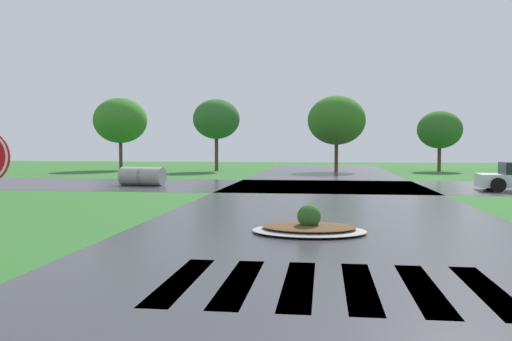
{
  "coord_description": "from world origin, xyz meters",
  "views": [
    {
      "loc": [
        -0.08,
        -3.78,
        2.08
      ],
      "look_at": [
        -1.9,
        10.37,
        1.39
      ],
      "focal_mm": 37.35,
      "sensor_mm": 36.0,
      "label": 1
    }
  ],
  "objects": [
    {
      "name": "median_island",
      "position": [
        -0.43,
        8.73,
        0.14
      ],
      "size": [
        2.7,
        1.98,
        0.68
      ],
      "color": "#9E9B93",
      "rests_on": "ground"
    },
    {
      "name": "drainage_pipe_stack",
      "position": [
        -9.28,
        22.35,
        0.47
      ],
      "size": [
        2.4,
        1.3,
        0.94
      ],
      "color": "#9E9B93",
      "rests_on": "ground"
    },
    {
      "name": "crosswalk_stripes",
      "position": [
        0.0,
        4.09,
        0.0
      ],
      "size": [
        4.95,
        2.91,
        0.01
      ],
      "color": "white",
      "rests_on": "ground"
    },
    {
      "name": "asphalt_roadway",
      "position": [
        0.0,
        10.0,
        0.0
      ],
      "size": [
        9.73,
        80.0,
        0.01
      ],
      "primitive_type": "cube",
      "color": "#35353A",
      "rests_on": "ground"
    },
    {
      "name": "asphalt_cross_road",
      "position": [
        0.0,
        23.11,
        0.0
      ],
      "size": [
        90.0,
        8.76,
        0.01
      ],
      "primitive_type": "cube",
      "color": "#35353A",
      "rests_on": "ground"
    },
    {
      "name": "background_treeline",
      "position": [
        -2.7,
        38.53,
        3.92
      ],
      "size": [
        37.34,
        5.77,
        5.96
      ],
      "color": "#4C3823",
      "rests_on": "ground"
    }
  ]
}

